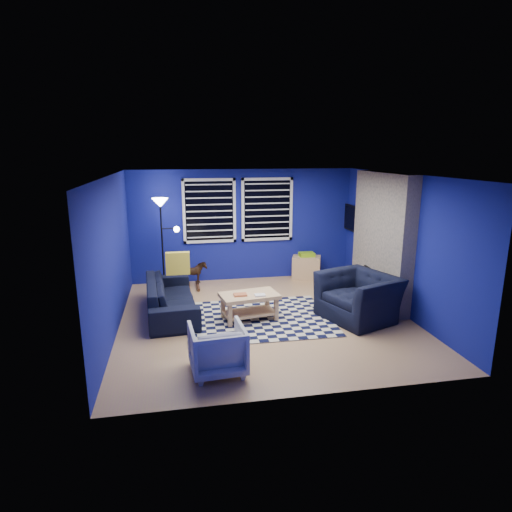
{
  "coord_description": "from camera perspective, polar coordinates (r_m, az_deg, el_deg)",
  "views": [
    {
      "loc": [
        -1.46,
        -6.92,
        2.87
      ],
      "look_at": [
        -0.11,
        0.3,
        1.07
      ],
      "focal_mm": 30.0,
      "sensor_mm": 36.0,
      "label": 1
    }
  ],
  "objects": [
    {
      "name": "wall_back",
      "position": [
        9.67,
        -1.75,
        4.1
      ],
      "size": [
        5.0,
        0.0,
        5.0
      ],
      "primitive_type": "plane",
      "rotation": [
        1.57,
        0.0,
        0.0
      ],
      "color": "navy",
      "rests_on": "floor"
    },
    {
      "name": "wall_right",
      "position": [
        8.14,
        18.8,
        1.52
      ],
      "size": [
        0.0,
        5.0,
        5.0
      ],
      "primitive_type": "plane",
      "rotation": [
        1.57,
        0.0,
        -1.57
      ],
      "color": "navy",
      "rests_on": "floor"
    },
    {
      "name": "coffee_table",
      "position": [
        7.47,
        -0.91,
        -6.04
      ],
      "size": [
        1.07,
        0.72,
        0.49
      ],
      "rotation": [
        0.0,
        0.0,
        0.16
      ],
      "color": "tan",
      "rests_on": "rug"
    },
    {
      "name": "rug",
      "position": [
        7.63,
        0.32,
        -8.3
      ],
      "size": [
        2.53,
        2.04,
        0.02
      ],
      "primitive_type": "cube",
      "rotation": [
        0.0,
        0.0,
        -0.01
      ],
      "color": "black",
      "rests_on": "floor"
    },
    {
      "name": "cabinet",
      "position": [
        9.97,
        6.73,
        -1.45
      ],
      "size": [
        0.74,
        0.62,
        0.62
      ],
      "rotation": [
        0.0,
        0.0,
        -0.37
      ],
      "color": "tan",
      "rests_on": "floor"
    },
    {
      "name": "rocking_horse",
      "position": [
        9.3,
        -8.44,
        -2.32
      ],
      "size": [
        0.43,
        0.64,
        0.5
      ],
      "primitive_type": "imported",
      "rotation": [
        0.0,
        0.0,
        1.87
      ],
      "color": "#4D2C18",
      "rests_on": "floor"
    },
    {
      "name": "armchair_big",
      "position": [
        7.71,
        13.51,
        -5.34
      ],
      "size": [
        1.53,
        1.44,
        0.8
      ],
      "primitive_type": "imported",
      "rotation": [
        0.0,
        0.0,
        -1.21
      ],
      "color": "black",
      "rests_on": "floor"
    },
    {
      "name": "ceiling",
      "position": [
        7.09,
        1.35,
        10.74
      ],
      "size": [
        5.0,
        5.0,
        0.0
      ],
      "primitive_type": "plane",
      "rotation": [
        3.14,
        0.0,
        0.0
      ],
      "color": "white",
      "rests_on": "wall_back"
    },
    {
      "name": "sofa",
      "position": [
        7.93,
        -11.28,
        -5.37
      ],
      "size": [
        2.18,
        0.98,
        0.62
      ],
      "primitive_type": "imported",
      "rotation": [
        0.0,
        0.0,
        1.64
      ],
      "color": "black",
      "rests_on": "floor"
    },
    {
      "name": "floor",
      "position": [
        7.64,
        1.25,
        -8.34
      ],
      "size": [
        5.0,
        5.0,
        0.0
      ],
      "primitive_type": "plane",
      "color": "tan",
      "rests_on": "ground"
    },
    {
      "name": "window_right",
      "position": [
        9.68,
        1.51,
        6.21
      ],
      "size": [
        1.17,
        0.06,
        1.42
      ],
      "color": "black",
      "rests_on": "wall_back"
    },
    {
      "name": "tv",
      "position": [
        9.85,
        12.96,
        4.82
      ],
      "size": [
        0.07,
        1.0,
        0.58
      ],
      "color": "black",
      "rests_on": "wall_right"
    },
    {
      "name": "fireplace",
      "position": [
        8.51,
        16.32,
        1.85
      ],
      "size": [
        0.65,
        2.0,
        2.5
      ],
      "color": "gray",
      "rests_on": "floor"
    },
    {
      "name": "floor_lamp",
      "position": [
        9.03,
        -12.44,
        5.32
      ],
      "size": [
        0.53,
        0.33,
        1.95
      ],
      "color": "black",
      "rests_on": "floor"
    },
    {
      "name": "armchair_bent",
      "position": [
        5.81,
        -5.17,
        -12.24
      ],
      "size": [
        0.76,
        0.78,
        0.66
      ],
      "primitive_type": "imported",
      "rotation": [
        0.0,
        0.0,
        3.22
      ],
      "color": "gray",
      "rests_on": "floor"
    },
    {
      "name": "window_left",
      "position": [
        9.5,
        -6.23,
        5.98
      ],
      "size": [
        1.17,
        0.06,
        1.42
      ],
      "color": "black",
      "rests_on": "wall_back"
    },
    {
      "name": "wall_left",
      "position": [
        7.19,
        -18.61,
        -0.02
      ],
      "size": [
        0.0,
        5.0,
        5.0
      ],
      "primitive_type": "plane",
      "rotation": [
        1.57,
        0.0,
        1.57
      ],
      "color": "navy",
      "rests_on": "floor"
    },
    {
      "name": "throw_pillow",
      "position": [
        8.15,
        -10.38,
        -0.97
      ],
      "size": [
        0.45,
        0.14,
        0.42
      ],
      "primitive_type": "cube",
      "rotation": [
        0.0,
        0.0,
        -0.02
      ],
      "color": "yellow",
      "rests_on": "sofa"
    }
  ]
}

